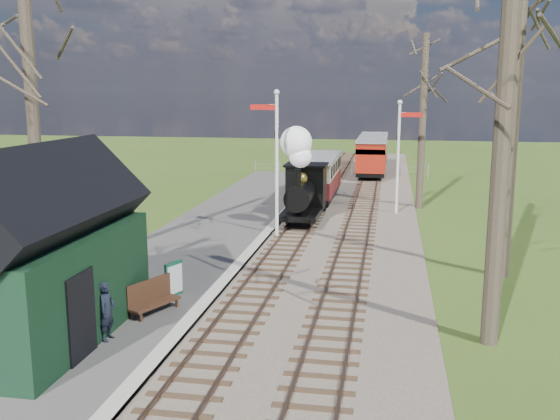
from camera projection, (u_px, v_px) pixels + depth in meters
The scene contains 18 objects.
distant_hills at pixel (366, 277), 75.91m from camera, with size 114.40×48.00×22.02m.
ballast_bed at pixel (336, 212), 31.88m from camera, with size 8.00×60.00×0.10m, color brown.
track_near at pixel (311, 210), 32.09m from camera, with size 1.60×60.00×0.15m.
track_far at pixel (362, 212), 31.64m from camera, with size 1.60×60.00×0.15m.
platform at pixel (199, 245), 24.96m from camera, with size 5.00×44.00×0.20m, color #474442.
coping_strip at pixel (255, 247), 24.57m from camera, with size 0.40×44.00×0.21m, color #B2AD9E.
station_shed at pixel (41, 256), 15.02m from camera, with size 3.25×6.30×4.78m.
semaphore_near at pixel (275, 153), 25.76m from camera, with size 1.22×0.24×6.22m.
semaphore_far at pixel (400, 148), 30.72m from camera, with size 1.22×0.24×5.72m.
bare_trees at pixel (307, 122), 19.39m from camera, with size 15.51×22.39×12.00m.
fence_line at pixel (340, 168), 45.49m from camera, with size 12.60×0.08×1.00m.
locomotive at pixel (302, 181), 28.61m from camera, with size 1.79×4.17×4.47m.
coach at pixel (318, 176), 34.57m from camera, with size 2.09×7.15×2.20m.
red_carriage_a at pixel (371, 157), 44.07m from camera, with size 2.11×5.22×2.22m.
red_carriage_b at pixel (374, 150), 49.39m from camera, with size 2.11×5.22×2.22m.
sign_board at pixel (174, 279), 18.36m from camera, with size 0.34×0.68×1.04m.
bench at pixel (152, 297), 17.04m from camera, with size 1.07×1.64×0.91m.
person at pixel (107, 311), 15.09m from camera, with size 0.53×0.35×1.46m, color black.
Camera 1 is at (3.95, -9.30, 6.21)m, focal length 40.00 mm.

